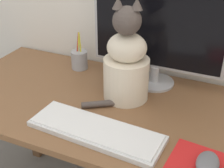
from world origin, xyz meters
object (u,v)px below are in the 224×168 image
at_px(monitor, 158,34).
at_px(keyboard, 96,130).
at_px(cat, 126,64).
at_px(computer_mouse_right, 208,164).
at_px(pen_cup, 79,59).

height_order(monitor, keyboard, monitor).
bearing_deg(keyboard, cat, 92.21).
xyz_separation_m(keyboard, computer_mouse_right, (0.37, -0.02, 0.01)).
relative_size(cat, pen_cup, 2.31).
distance_m(keyboard, cat, 0.29).
bearing_deg(monitor, computer_mouse_right, -55.64).
relative_size(computer_mouse_right, pen_cup, 0.63).
distance_m(keyboard, pen_cup, 0.50).
xyz_separation_m(monitor, pen_cup, (-0.37, -0.00, -0.18)).
height_order(computer_mouse_right, pen_cup, pen_cup).
relative_size(keyboard, pen_cup, 2.71).
bearing_deg(keyboard, pen_cup, 128.75).
relative_size(monitor, pen_cup, 3.16).
height_order(keyboard, pen_cup, pen_cup).
height_order(cat, pen_cup, cat).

